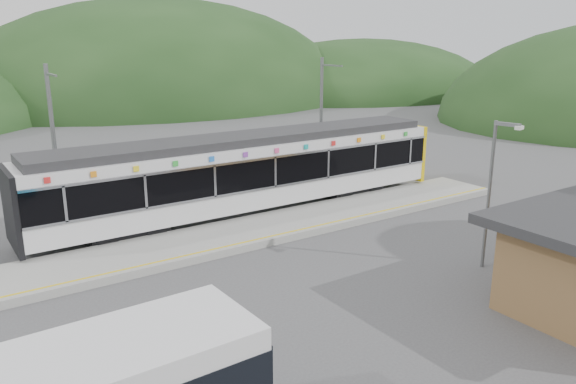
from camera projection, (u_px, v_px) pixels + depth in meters
ground at (311, 256)px, 21.29m from camera, size 120.00×120.00×0.00m
hills at (347, 199)px, 28.86m from camera, size 146.00×149.00×26.00m
platform at (265, 229)px, 23.88m from camera, size 26.00×3.20×0.30m
yellow_line at (282, 234)px, 22.80m from camera, size 26.00×0.10×0.01m
train at (249, 170)px, 25.99m from camera, size 20.44×3.01×3.74m
catenary_mast_west at (55, 146)px, 23.37m from camera, size 0.18×1.80×7.00m
catenary_mast_east at (322, 120)px, 30.94m from camera, size 0.18×1.80×7.00m
lamp_post at (493, 182)px, 19.37m from camera, size 0.38×0.98×5.30m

